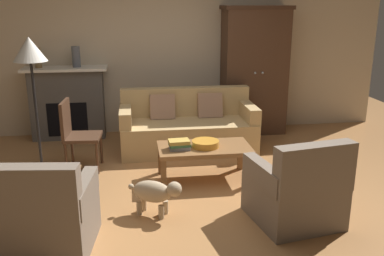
% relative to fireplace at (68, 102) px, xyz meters
% --- Properties ---
extents(ground_plane, '(9.60, 9.60, 0.00)m').
position_rel_fireplace_xyz_m(ground_plane, '(1.55, -2.30, -0.57)').
color(ground_plane, '#B27A47').
extents(back_wall, '(7.20, 0.10, 2.80)m').
position_rel_fireplace_xyz_m(back_wall, '(1.55, 0.25, 0.83)').
color(back_wall, beige).
rests_on(back_wall, ground).
extents(fireplace, '(1.26, 0.48, 1.12)m').
position_rel_fireplace_xyz_m(fireplace, '(0.00, 0.00, 0.00)').
color(fireplace, '#4C4947').
rests_on(fireplace, ground).
extents(armoire, '(1.06, 0.57, 2.02)m').
position_rel_fireplace_xyz_m(armoire, '(2.95, -0.08, 0.45)').
color(armoire, '#472D1E').
rests_on(armoire, ground).
extents(couch, '(1.92, 0.86, 0.86)m').
position_rel_fireplace_xyz_m(couch, '(1.78, -0.82, -0.25)').
color(couch, tan).
rests_on(couch, ground).
extents(coffee_table, '(1.10, 0.60, 0.42)m').
position_rel_fireplace_xyz_m(coffee_table, '(1.83, -1.96, -0.20)').
color(coffee_table, olive).
rests_on(coffee_table, ground).
extents(fruit_bowl, '(0.32, 0.32, 0.08)m').
position_rel_fireplace_xyz_m(fruit_bowl, '(1.84, -1.97, -0.11)').
color(fruit_bowl, orange).
rests_on(fruit_bowl, coffee_table).
extents(book_stack, '(0.26, 0.19, 0.11)m').
position_rel_fireplace_xyz_m(book_stack, '(1.52, -2.01, -0.09)').
color(book_stack, gray).
rests_on(book_stack, coffee_table).
extents(mantel_vase_bronze, '(0.10, 0.10, 0.29)m').
position_rel_fireplace_xyz_m(mantel_vase_bronze, '(-0.38, -0.02, 0.70)').
color(mantel_vase_bronze, olive).
rests_on(mantel_vase_bronze, fireplace).
extents(mantel_vase_slate, '(0.12, 0.12, 0.31)m').
position_rel_fireplace_xyz_m(mantel_vase_slate, '(0.18, -0.02, 0.71)').
color(mantel_vase_slate, '#565B66').
rests_on(mantel_vase_slate, fireplace).
extents(armchair_near_left, '(0.86, 0.86, 0.88)m').
position_rel_fireplace_xyz_m(armchair_near_left, '(0.23, -3.30, -0.25)').
color(armchair_near_left, '#756656').
rests_on(armchair_near_left, ground).
extents(armchair_near_right, '(0.89, 0.89, 0.88)m').
position_rel_fireplace_xyz_m(armchair_near_right, '(2.53, -3.12, -0.25)').
color(armchair_near_right, '#756656').
rests_on(armchair_near_right, ground).
extents(side_chair_wooden, '(0.47, 0.47, 0.90)m').
position_rel_fireplace_xyz_m(side_chair_wooden, '(0.27, -1.40, -0.06)').
color(side_chair_wooden, '#472D1E').
rests_on(side_chair_wooden, ground).
extents(floor_lamp, '(0.36, 0.36, 1.72)m').
position_rel_fireplace_xyz_m(floor_lamp, '(-0.06, -1.92, 0.92)').
color(floor_lamp, black).
rests_on(floor_lamp, ground).
extents(dog, '(0.53, 0.36, 0.39)m').
position_rel_fireplace_xyz_m(dog, '(1.19, -2.78, -0.32)').
color(dog, tan).
rests_on(dog, ground).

